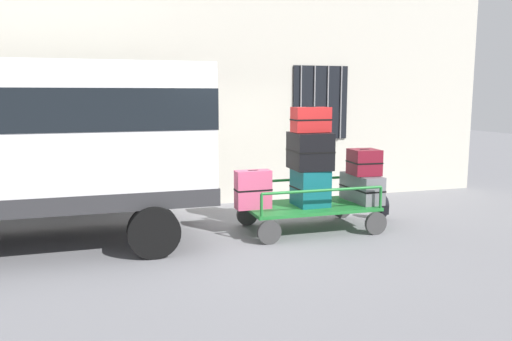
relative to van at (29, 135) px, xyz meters
name	(u,v)px	position (x,y,z in m)	size (l,w,h in m)	color
ground_plane	(249,232)	(3.14, -0.20, -1.61)	(40.00, 40.00, 0.00)	gray
building_wall	(214,77)	(3.14, 2.18, 0.89)	(12.00, 0.38, 5.00)	beige
van	(29,135)	(0.00, 0.00, 0.00)	(4.97, 2.22, 2.59)	white
luggage_cart	(309,209)	(4.12, -0.34, -1.27)	(2.11, 1.21, 0.41)	#1E722D
cart_railing	(310,187)	(4.12, -0.34, -0.91)	(2.00, 1.07, 0.35)	#1E722D
suitcase_left_bottom	(253,190)	(3.18, -0.31, -0.90)	(0.56, 0.26, 0.60)	#CC4C72
suitcase_midleft_bottom	(310,188)	(4.12, -0.36, -0.91)	(0.51, 0.57, 0.58)	#0F5960
suitcase_midleft_middle	(310,151)	(4.12, -0.32, -0.33)	(0.62, 0.69, 0.59)	black
suitcase_midleft_top	(311,120)	(4.12, -0.34, 0.17)	(0.60, 0.32, 0.40)	#B21E1E
suitcase_center_bottom	(362,188)	(5.06, -0.33, -0.97)	(0.41, 0.88, 0.46)	slate
suitcase_center_middle	(364,162)	(5.06, -0.38, -0.53)	(0.48, 0.50, 0.42)	maroon
backpack	(382,207)	(5.62, -0.06, -1.39)	(0.27, 0.22, 0.44)	black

